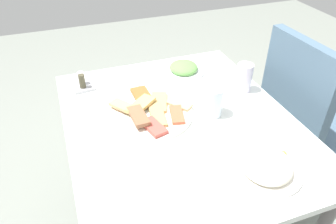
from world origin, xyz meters
TOP-DOWN VIEW (x-y plane):
  - dining_table at (0.00, 0.00)m, footprint 1.00×0.83m
  - dining_chair at (-0.06, 0.68)m, footprint 0.44×0.44m
  - pide_platter at (-0.08, -0.10)m, footprint 0.34×0.34m
  - salad_plate_greens at (0.32, 0.15)m, footprint 0.23×0.23m
  - salad_plate_rice at (-0.35, 0.15)m, footprint 0.20×0.20m
  - soda_can at (-0.11, 0.33)m, footprint 0.09×0.09m
  - drinking_glass at (-0.00, 0.13)m, footprint 0.08×0.08m
  - paper_napkin at (-0.35, -0.11)m, footprint 0.15×0.15m
  - fork at (-0.35, -0.12)m, footprint 0.16×0.07m
  - spoon at (-0.35, -0.09)m, footprint 0.16×0.06m
  - condiment_caddy at (-0.36, -0.31)m, footprint 0.10×0.10m

SIDE VIEW (x-z plane):
  - dining_chair at x=-0.06m, z-range 0.06..0.98m
  - dining_table at x=0.00m, z-range 0.27..0.97m
  - paper_napkin at x=-0.35m, z-range 0.71..0.71m
  - fork at x=-0.35m, z-range 0.71..0.71m
  - spoon at x=-0.35m, z-range 0.71..0.71m
  - pide_platter at x=-0.08m, z-range 0.70..0.74m
  - salad_plate_rice at x=-0.35m, z-range 0.70..0.75m
  - salad_plate_greens at x=0.32m, z-range 0.70..0.76m
  - condiment_caddy at x=-0.36m, z-range 0.69..0.76m
  - drinking_glass at x=0.00m, z-range 0.71..0.82m
  - soda_can at x=-0.11m, z-range 0.71..0.83m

